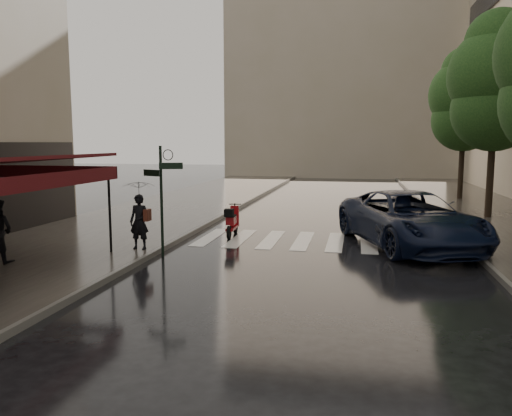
% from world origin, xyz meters
% --- Properties ---
extents(ground, '(120.00, 120.00, 0.00)m').
position_xyz_m(ground, '(0.00, 0.00, 0.00)').
color(ground, black).
rests_on(ground, ground).
extents(sidewalk_near, '(6.00, 60.00, 0.12)m').
position_xyz_m(sidewalk_near, '(-4.50, 12.00, 0.06)').
color(sidewalk_near, '#38332D').
rests_on(sidewalk_near, ground).
extents(sidewalk_far, '(5.50, 60.00, 0.12)m').
position_xyz_m(sidewalk_far, '(10.25, 12.00, 0.06)').
color(sidewalk_far, '#38332D').
rests_on(sidewalk_far, ground).
extents(curb_near, '(0.12, 60.00, 0.16)m').
position_xyz_m(curb_near, '(-1.45, 12.00, 0.07)').
color(curb_near, '#595651').
rests_on(curb_near, ground).
extents(curb_far, '(0.12, 60.00, 0.16)m').
position_xyz_m(curb_far, '(7.45, 12.00, 0.07)').
color(curb_far, '#595651').
rests_on(curb_far, ground).
extents(crosswalk, '(7.85, 3.20, 0.01)m').
position_xyz_m(crosswalk, '(2.98, 6.00, 0.01)').
color(crosswalk, silver).
rests_on(crosswalk, ground).
extents(signpost, '(1.17, 0.29, 3.10)m').
position_xyz_m(signpost, '(-1.19, 3.00, 1.83)').
color(signpost, black).
rests_on(signpost, ground).
extents(backdrop_building, '(22.00, 6.00, 20.00)m').
position_xyz_m(backdrop_building, '(3.00, 38.00, 10.00)').
color(backdrop_building, '#9E9278').
rests_on(backdrop_building, ground).
extents(tree_mid, '(3.80, 3.80, 8.34)m').
position_xyz_m(tree_mid, '(9.50, 12.00, 5.59)').
color(tree_mid, black).
rests_on(tree_mid, sidewalk_far).
extents(tree_far, '(3.80, 3.80, 8.16)m').
position_xyz_m(tree_far, '(9.70, 19.00, 5.46)').
color(tree_far, black).
rests_on(tree_far, sidewalk_far).
extents(pedestrian_with_umbrella, '(0.95, 0.97, 2.42)m').
position_xyz_m(pedestrian_with_umbrella, '(-2.00, 3.26, 1.73)').
color(pedestrian_with_umbrella, black).
rests_on(pedestrian_with_umbrella, sidewalk_near).
extents(scooter, '(0.43, 1.60, 1.05)m').
position_xyz_m(scooter, '(-0.03, 6.34, 0.49)').
color(scooter, black).
rests_on(scooter, ground).
extents(parked_car, '(4.76, 6.72, 1.70)m').
position_xyz_m(parked_car, '(5.75, 5.75, 0.85)').
color(parked_car, black).
rests_on(parked_car, ground).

